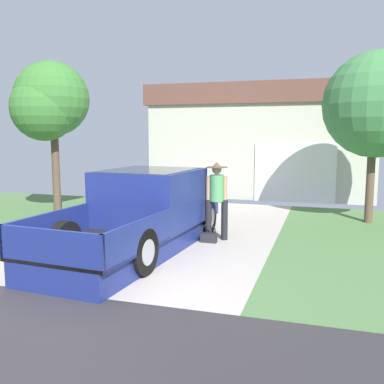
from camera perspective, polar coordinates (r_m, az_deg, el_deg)
name	(u,v)px	position (r m, az deg, el deg)	size (l,w,h in m)	color
pickup_truck	(146,213)	(9.04, -6.15, -2.73)	(2.22, 5.19, 1.61)	navy
person_with_hat	(217,195)	(9.54, 3.27, -0.43)	(0.49, 0.48, 1.74)	black
handbag	(209,237)	(9.44, 2.24, -5.93)	(0.35, 0.15, 0.41)	#232328
house_with_garage	(266,140)	(18.22, 9.81, 6.81)	(8.43, 6.00, 4.17)	#B5B6A3
front_yard_tree	(372,106)	(12.36, 22.76, 10.46)	(2.74, 2.74, 4.47)	brown
neighbor_tree	(49,102)	(13.46, -18.45, 11.23)	(2.17, 2.30, 4.46)	brown
wheeled_trash_bin	(121,185)	(15.16, -9.34, 0.87)	(0.60, 0.72, 1.07)	navy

